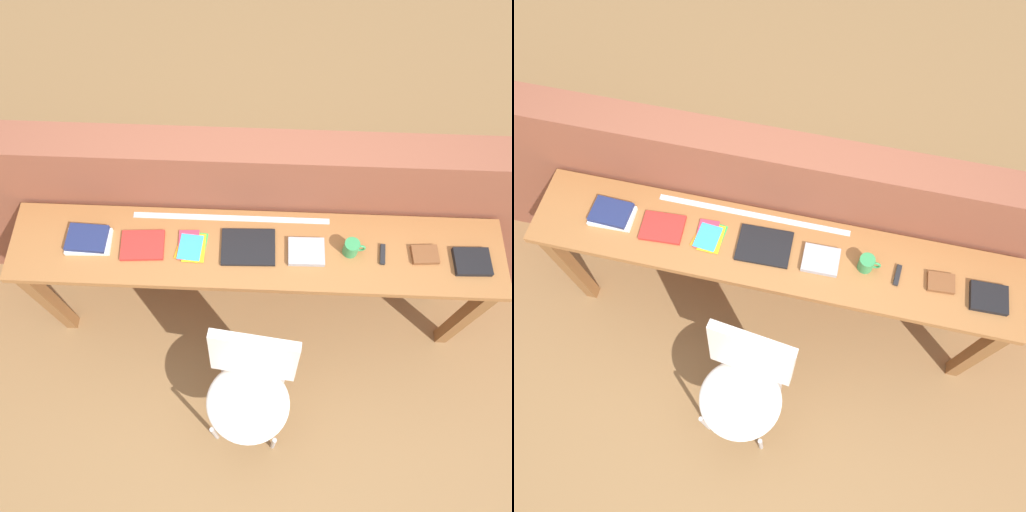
% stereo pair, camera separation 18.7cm
% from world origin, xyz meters
% --- Properties ---
extents(ground_plane, '(40.00, 40.00, 0.00)m').
position_xyz_m(ground_plane, '(0.00, 0.00, 0.00)').
color(ground_plane, olive).
extents(brick_wall_back, '(6.00, 0.20, 1.27)m').
position_xyz_m(brick_wall_back, '(0.00, 0.64, 0.64)').
color(brick_wall_back, brown).
rests_on(brick_wall_back, ground).
extents(sideboard, '(2.50, 0.44, 0.88)m').
position_xyz_m(sideboard, '(0.00, 0.30, 0.74)').
color(sideboard, '#996033').
rests_on(sideboard, ground).
extents(chair_white_moulded, '(0.49, 0.50, 0.89)m').
position_xyz_m(chair_white_moulded, '(-0.01, -0.32, 0.53)').
color(chair_white_moulded, silver).
rests_on(chair_white_moulded, ground).
extents(book_stack_leftmost, '(0.23, 0.16, 0.05)m').
position_xyz_m(book_stack_leftmost, '(-0.85, 0.30, 0.90)').
color(book_stack_leftmost, white).
rests_on(book_stack_leftmost, sideboard).
extents(magazine_cycling, '(0.22, 0.18, 0.02)m').
position_xyz_m(magazine_cycling, '(-0.57, 0.29, 0.89)').
color(magazine_cycling, red).
rests_on(magazine_cycling, sideboard).
extents(pamphlet_pile_colourful, '(0.16, 0.18, 0.01)m').
position_xyz_m(pamphlet_pile_colourful, '(-0.33, 0.29, 0.89)').
color(pamphlet_pile_colourful, green).
rests_on(pamphlet_pile_colourful, sideboard).
extents(book_open_centre, '(0.28, 0.21, 0.02)m').
position_xyz_m(book_open_centre, '(-0.04, 0.30, 0.89)').
color(book_open_centre, black).
rests_on(book_open_centre, sideboard).
extents(book_grey_hardcover, '(0.18, 0.15, 0.03)m').
position_xyz_m(book_grey_hardcover, '(0.25, 0.29, 0.89)').
color(book_grey_hardcover, '#9E9EA3').
rests_on(book_grey_hardcover, sideboard).
extents(mug, '(0.11, 0.08, 0.09)m').
position_xyz_m(mug, '(0.47, 0.30, 0.92)').
color(mug, '#338C4C').
rests_on(mug, sideboard).
extents(multitool_folded, '(0.03, 0.11, 0.02)m').
position_xyz_m(multitool_folded, '(0.63, 0.29, 0.89)').
color(multitool_folded, black).
rests_on(multitool_folded, sideboard).
extents(leather_journal_brown, '(0.14, 0.11, 0.02)m').
position_xyz_m(leather_journal_brown, '(0.84, 0.30, 0.89)').
color(leather_journal_brown, brown).
rests_on(leather_journal_brown, sideboard).
extents(book_repair_rightmost, '(0.18, 0.15, 0.03)m').
position_xyz_m(book_repair_rightmost, '(1.07, 0.26, 0.89)').
color(book_repair_rightmost, black).
rests_on(book_repair_rightmost, sideboard).
extents(ruler_metal_back_edge, '(1.02, 0.03, 0.00)m').
position_xyz_m(ruler_metal_back_edge, '(-0.14, 0.47, 0.88)').
color(ruler_metal_back_edge, silver).
rests_on(ruler_metal_back_edge, sideboard).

